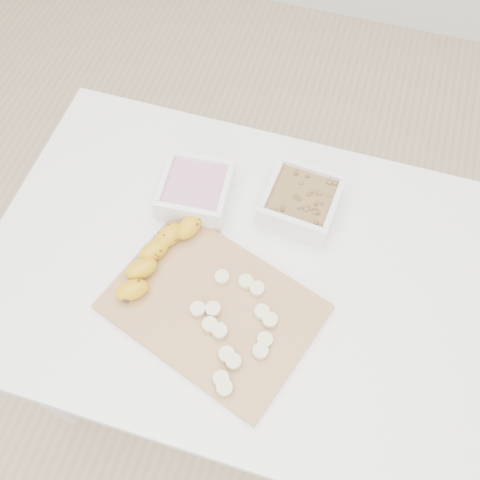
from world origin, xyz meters
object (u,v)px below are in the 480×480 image
(bowl_granola, at_px, (301,202))
(table, at_px, (236,286))
(banana, at_px, (157,257))
(cutting_board, at_px, (213,307))
(bowl_yogurt, at_px, (196,191))

(bowl_granola, bearing_deg, table, -118.56)
(bowl_granola, distance_m, banana, 0.31)
(table, bearing_deg, banana, -164.87)
(bowl_granola, distance_m, cutting_board, 0.28)
(table, xyz_separation_m, bowl_granola, (0.09, 0.16, 0.13))
(table, xyz_separation_m, banana, (-0.15, -0.04, 0.13))
(bowl_granola, relative_size, cutting_board, 0.42)
(cutting_board, bearing_deg, table, 81.15)
(table, relative_size, bowl_yogurt, 6.63)
(bowl_granola, height_order, cutting_board, bowl_granola)
(banana, bearing_deg, bowl_yogurt, 113.85)
(bowl_granola, xyz_separation_m, cutting_board, (-0.10, -0.26, -0.03))
(table, distance_m, bowl_yogurt, 0.22)
(table, distance_m, cutting_board, 0.14)
(cutting_board, bearing_deg, banana, 156.92)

